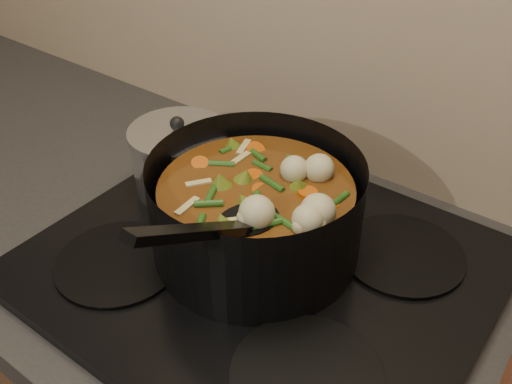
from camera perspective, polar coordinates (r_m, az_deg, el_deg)
The scene contains 3 objects.
stovetop at distance 0.84m, azimuth 0.55°, elevation -7.20°, with size 0.62×0.54×0.03m.
stockpot at distance 0.80m, azimuth -0.01°, elevation -2.02°, with size 0.36×0.44×0.22m.
saucepan at distance 0.95m, azimuth -7.58°, elevation 3.34°, with size 0.16×0.16×0.13m.
Camera 1 is at (0.36, 1.44, 1.50)m, focal length 40.00 mm.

